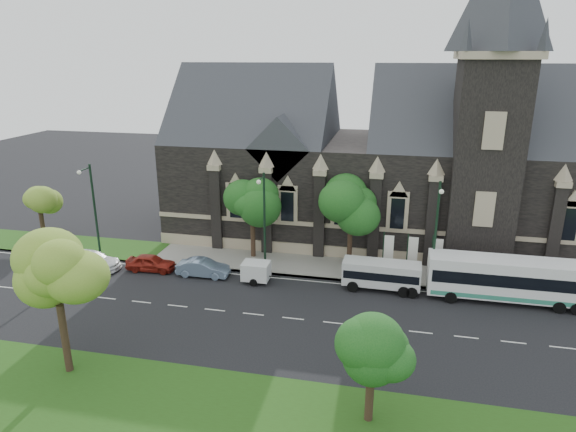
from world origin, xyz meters
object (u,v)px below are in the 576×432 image
(street_lamp_mid, at_px, (264,218))
(banner_flag_center, at_px, (411,252))
(street_lamp_near, at_px, (436,230))
(tree_park_near, at_px, (61,272))
(tree_park_east, at_px, (376,341))
(tree_walk_far, at_px, (41,198))
(car_far_white, at_px, (92,260))
(box_trailer, at_px, (256,271))
(street_lamp_far, at_px, (93,207))
(car_far_red, at_px, (151,263))
(tour_coach, at_px, (508,279))
(tree_walk_right, at_px, (354,204))
(tree_walk_left, at_px, (255,199))
(sedan, at_px, (203,268))
(shuttle_bus, at_px, (382,274))
(banner_flag_left, at_px, (387,250))
(banner_flag_right, at_px, (435,254))

(street_lamp_mid, xyz_separation_m, banner_flag_center, (12.29, 1.91, -2.73))
(street_lamp_near, bearing_deg, tree_park_near, -143.92)
(tree_park_east, relative_size, tree_walk_far, 1.00)
(street_lamp_near, bearing_deg, car_far_white, -175.87)
(box_trailer, bearing_deg, tree_walk_far, 168.34)
(street_lamp_far, distance_m, car_far_red, 7.55)
(car_far_red, bearing_deg, tour_coach, -92.15)
(tree_park_east, xyz_separation_m, tree_walk_right, (-2.96, 20.04, 1.20))
(tree_walk_left, xyz_separation_m, car_far_white, (-13.57, -5.73, -4.95))
(tree_park_east, height_order, sedan, tree_park_east)
(street_lamp_near, xyz_separation_m, car_far_red, (-24.01, -1.41, -4.38))
(tree_park_east, relative_size, box_trailer, 1.93)
(banner_flag_center, distance_m, tour_coach, 7.78)
(tree_walk_right, xyz_separation_m, tour_coach, (12.31, -4.53, -3.94))
(tree_walk_right, distance_m, shuttle_bus, 6.94)
(banner_flag_left, bearing_deg, banner_flag_center, 0.00)
(tree_park_near, relative_size, street_lamp_near, 0.95)
(tree_walk_right, distance_m, box_trailer, 10.38)
(tree_walk_right, distance_m, tour_coach, 13.70)
(tree_park_near, xyz_separation_m, tree_park_east, (17.95, -0.55, -1.80))
(tree_walk_far, distance_m, street_lamp_mid, 24.03)
(street_lamp_near, height_order, car_far_white, street_lamp_near)
(banner_flag_left, height_order, sedan, banner_flag_left)
(tree_walk_left, relative_size, tree_walk_far, 1.22)
(tree_park_near, relative_size, tree_walk_far, 1.36)
(tree_park_east, bearing_deg, tree_walk_far, 150.16)
(tour_coach, distance_m, car_far_white, 34.93)
(street_lamp_near, distance_m, banner_flag_right, 3.34)
(tree_walk_far, height_order, banner_flag_right, tree_walk_far)
(tree_park_east, distance_m, street_lamp_near, 16.86)
(tree_park_east, relative_size, tree_walk_right, 0.81)
(banner_flag_left, bearing_deg, street_lamp_near, -27.18)
(tree_walk_far, xyz_separation_m, car_far_red, (13.81, -4.49, -3.88))
(tree_park_east, distance_m, street_lamp_far, 30.90)
(street_lamp_near, relative_size, banner_flag_center, 2.25)
(tree_walk_left, xyz_separation_m, box_trailer, (1.50, -5.29, -4.75))
(tree_walk_right, relative_size, sedan, 1.71)
(street_lamp_far, height_order, banner_flag_left, street_lamp_far)
(tree_park_near, relative_size, banner_flag_center, 2.14)
(street_lamp_mid, xyz_separation_m, tour_coach, (19.52, -0.91, -3.23))
(banner_flag_center, bearing_deg, car_far_white, -171.72)
(banner_flag_right, relative_size, tour_coach, 0.34)
(street_lamp_far, bearing_deg, street_lamp_mid, 0.00)
(tree_park_east, height_order, car_far_white, tree_park_east)
(street_lamp_near, relative_size, tour_coach, 0.76)
(tree_walk_far, relative_size, banner_flag_right, 1.57)
(tree_walk_left, height_order, shuttle_bus, tree_walk_left)
(tree_walk_far, relative_size, box_trailer, 1.93)
(street_lamp_mid, relative_size, banner_flag_right, 2.25)
(tree_park_east, relative_size, street_lamp_near, 0.70)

